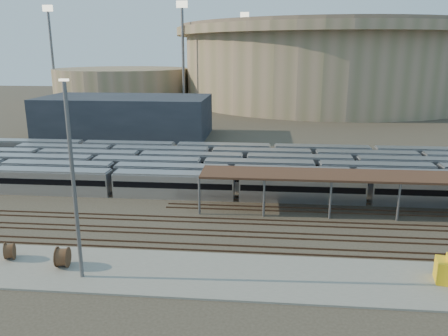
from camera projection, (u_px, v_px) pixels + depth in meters
The scene contains 14 objects.
ground at pixel (259, 220), 56.64m from camera, with size 420.00×420.00×0.00m, color #383026.
apron at pixel (205, 274), 42.65m from camera, with size 50.00×9.00×0.20m, color gray.
subway_trains at pixel (270, 169), 73.81m from camera, with size 126.02×23.90×3.60m.
inspection_shed at pixel (428, 179), 57.20m from camera, with size 60.30×6.00×5.30m.
empty_tracks at pixel (258, 235), 51.81m from camera, with size 170.00×9.62×0.18m.
stadium at pixel (324, 62), 184.68m from camera, with size 124.00×124.00×32.50m.
secondary_arena at pixel (123, 85), 185.20m from camera, with size 56.00×56.00×14.00m, color gray.
service_building at pixel (126, 116), 111.37m from camera, with size 42.00×20.00×10.00m, color #1E232D.
floodlight_0 at pixel (183, 52), 159.71m from camera, with size 4.00×1.00×38.40m.
floodlight_1 at pixel (52, 52), 174.29m from camera, with size 4.00×1.00×38.40m.
floodlight_3 at pixel (244, 52), 205.97m from camera, with size 4.00×1.00×38.40m.
cable_reel_west at pixel (10, 251), 45.39m from camera, with size 1.73×1.73×0.96m, color brown.
cable_reel_east at pixel (63, 257), 43.72m from camera, with size 2.05×2.05×1.14m, color brown.
yard_light_pole at pixel (73, 183), 39.56m from camera, with size 0.82×0.36×18.71m.
Camera 1 is at (0.42, -53.13, 21.23)m, focal length 35.00 mm.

